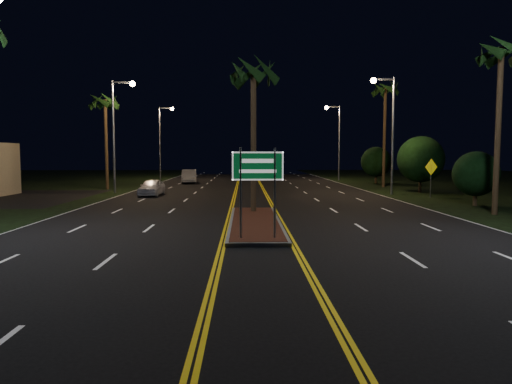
{
  "coord_description": "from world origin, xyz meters",
  "views": [
    {
      "loc": [
        -0.46,
        -13.14,
        3.09
      ],
      "look_at": [
        -0.09,
        1.44,
        1.9
      ],
      "focal_mm": 32.0,
      "sensor_mm": 36.0,
      "label": 1
    }
  ],
  "objects_px": {
    "median_island": "(255,222)",
    "car_near": "(152,186)",
    "shrub_far": "(376,162)",
    "shrub_mid": "(421,159)",
    "streetlight_right_far": "(336,134)",
    "car_far": "(189,175)",
    "palm_median": "(253,73)",
    "palm_right_near": "(501,53)",
    "streetlight_left_far": "(163,134)",
    "streetlight_right_mid": "(388,121)",
    "palm_left_far": "(105,102)",
    "streetlight_left_mid": "(118,123)",
    "highway_sign": "(258,175)",
    "palm_right_far": "(385,90)",
    "shrub_near": "(476,174)",
    "warning_sign": "(431,172)"
  },
  "relations": [
    {
      "from": "shrub_mid",
      "to": "palm_right_near",
      "type": "bearing_deg",
      "value": -96.12
    },
    {
      "from": "palm_median",
      "to": "car_near",
      "type": "bearing_deg",
      "value": 124.1
    },
    {
      "from": "streetlight_left_mid",
      "to": "palm_right_near",
      "type": "xyz_separation_m",
      "value": [
        23.11,
        -14.0,
        2.56
      ]
    },
    {
      "from": "car_far",
      "to": "palm_right_far",
      "type": "bearing_deg",
      "value": -26.86
    },
    {
      "from": "highway_sign",
      "to": "warning_sign",
      "type": "relative_size",
      "value": 1.14
    },
    {
      "from": "median_island",
      "to": "highway_sign",
      "type": "relative_size",
      "value": 3.2
    },
    {
      "from": "streetlight_right_far",
      "to": "car_near",
      "type": "relative_size",
      "value": 2.01
    },
    {
      "from": "median_island",
      "to": "streetlight_left_far",
      "type": "distance_m",
      "value": 38.89
    },
    {
      "from": "streetlight_right_mid",
      "to": "palm_right_far",
      "type": "height_order",
      "value": "palm_right_far"
    },
    {
      "from": "highway_sign",
      "to": "palm_left_far",
      "type": "distance_m",
      "value": 28.77
    },
    {
      "from": "palm_left_far",
      "to": "palm_right_near",
      "type": "height_order",
      "value": "palm_right_near"
    },
    {
      "from": "shrub_near",
      "to": "car_near",
      "type": "xyz_separation_m",
      "value": [
        -21.03,
        7.63,
        -1.2
      ]
    },
    {
      "from": "shrub_mid",
      "to": "car_far",
      "type": "relative_size",
      "value": 0.89
    },
    {
      "from": "palm_left_far",
      "to": "shrub_near",
      "type": "distance_m",
      "value": 30.35
    },
    {
      "from": "shrub_near",
      "to": "car_near",
      "type": "relative_size",
      "value": 0.74
    },
    {
      "from": "median_island",
      "to": "shrub_mid",
      "type": "bearing_deg",
      "value": 50.53
    },
    {
      "from": "palm_median",
      "to": "highway_sign",
      "type": "bearing_deg",
      "value": -90.0
    },
    {
      "from": "streetlight_left_mid",
      "to": "car_near",
      "type": "bearing_deg",
      "value": -37.62
    },
    {
      "from": "palm_median",
      "to": "shrub_far",
      "type": "height_order",
      "value": "palm_median"
    },
    {
      "from": "streetlight_right_far",
      "to": "car_near",
      "type": "bearing_deg",
      "value": -131.69
    },
    {
      "from": "streetlight_left_mid",
      "to": "shrub_far",
      "type": "distance_m",
      "value": 27.4
    },
    {
      "from": "streetlight_right_far",
      "to": "palm_left_far",
      "type": "distance_m",
      "value": 27.36
    },
    {
      "from": "palm_median",
      "to": "palm_right_near",
      "type": "height_order",
      "value": "palm_right_near"
    },
    {
      "from": "streetlight_right_far",
      "to": "shrub_far",
      "type": "height_order",
      "value": "streetlight_right_far"
    },
    {
      "from": "palm_right_near",
      "to": "streetlight_left_far",
      "type": "bearing_deg",
      "value": 124.21
    },
    {
      "from": "streetlight_left_mid",
      "to": "car_far",
      "type": "relative_size",
      "value": 1.74
    },
    {
      "from": "streetlight_left_mid",
      "to": "streetlight_right_far",
      "type": "height_order",
      "value": "same"
    },
    {
      "from": "palm_median",
      "to": "palm_right_far",
      "type": "xyz_separation_m",
      "value": [
        12.8,
        19.5,
        1.87
      ]
    },
    {
      "from": "median_island",
      "to": "car_far",
      "type": "bearing_deg",
      "value": 102.39
    },
    {
      "from": "median_island",
      "to": "palm_right_near",
      "type": "xyz_separation_m",
      "value": [
        12.5,
        3.0,
        8.13
      ]
    },
    {
      "from": "streetlight_left_far",
      "to": "streetlight_right_mid",
      "type": "bearing_deg",
      "value": -46.03
    },
    {
      "from": "shrub_mid",
      "to": "streetlight_left_far",
      "type": "bearing_deg",
      "value": 140.9
    },
    {
      "from": "palm_left_far",
      "to": "car_near",
      "type": "relative_size",
      "value": 1.97
    },
    {
      "from": "streetlight_left_mid",
      "to": "palm_left_far",
      "type": "relative_size",
      "value": 1.02
    },
    {
      "from": "shrub_far",
      "to": "shrub_mid",
      "type": "bearing_deg",
      "value": -89.05
    },
    {
      "from": "highway_sign",
      "to": "warning_sign",
      "type": "distance_m",
      "value": 21.11
    },
    {
      "from": "shrub_mid",
      "to": "car_far",
      "type": "distance_m",
      "value": 24.37
    },
    {
      "from": "streetlight_right_far",
      "to": "palm_median",
      "type": "xyz_separation_m",
      "value": [
        -10.61,
        -31.5,
        1.62
      ]
    },
    {
      "from": "shrub_far",
      "to": "streetlight_right_far",
      "type": "bearing_deg",
      "value": 117.98
    },
    {
      "from": "streetlight_left_mid",
      "to": "median_island",
      "type": "bearing_deg",
      "value": -58.02
    },
    {
      "from": "palm_left_far",
      "to": "palm_right_far",
      "type": "bearing_deg",
      "value": 4.47
    },
    {
      "from": "median_island",
      "to": "car_near",
      "type": "bearing_deg",
      "value": 117.25
    },
    {
      "from": "shrub_near",
      "to": "palm_median",
      "type": "bearing_deg",
      "value": -165.47
    },
    {
      "from": "shrub_near",
      "to": "shrub_far",
      "type": "xyz_separation_m",
      "value": [
        0.3,
        22.0,
        0.39
      ]
    },
    {
      "from": "streetlight_right_far",
      "to": "warning_sign",
      "type": "xyz_separation_m",
      "value": [
        2.39,
        -22.58,
        -3.81
      ]
    },
    {
      "from": "streetlight_left_mid",
      "to": "streetlight_right_mid",
      "type": "bearing_deg",
      "value": -5.38
    },
    {
      "from": "streetlight_right_mid",
      "to": "palm_right_far",
      "type": "relative_size",
      "value": 0.87
    },
    {
      "from": "palm_right_far",
      "to": "car_far",
      "type": "relative_size",
      "value": 1.99
    },
    {
      "from": "shrub_far",
      "to": "warning_sign",
      "type": "bearing_deg",
      "value": -92.76
    },
    {
      "from": "highway_sign",
      "to": "streetlight_right_far",
      "type": "height_order",
      "value": "streetlight_right_far"
    }
  ]
}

